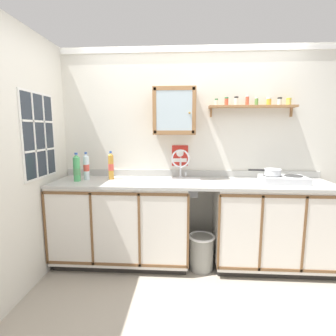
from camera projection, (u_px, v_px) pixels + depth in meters
name	position (u px, v px, depth m)	size (l,w,h in m)	color
floor	(190.00, 279.00, 2.63)	(6.06, 6.06, 0.00)	#9E9384
back_wall	(191.00, 153.00, 3.09)	(3.66, 0.07, 2.46)	silver
side_wall_left	(16.00, 163.00, 2.26)	(0.05, 3.43, 2.46)	silver
lower_cabinet_run	(123.00, 223.00, 2.93)	(1.51, 0.62, 0.93)	black
lower_cabinet_run_right	(272.00, 226.00, 2.82)	(1.26, 0.62, 0.93)	black
countertop	(191.00, 183.00, 2.81)	(3.02, 0.65, 0.03)	#B2B2AD
backsplash	(190.00, 173.00, 3.09)	(3.02, 0.02, 0.08)	#B2B2AD
sink	(179.00, 182.00, 2.85)	(0.50, 0.41, 0.49)	silver
hot_plate_stove	(283.00, 179.00, 2.73)	(0.46, 0.29, 0.08)	silver
saucepan	(272.00, 172.00, 2.75)	(0.34, 0.18, 0.07)	silver
bottle_juice_amber_0	(111.00, 166.00, 2.92)	(0.06, 0.06, 0.32)	gold
bottle_soda_green_1	(77.00, 169.00, 2.81)	(0.08, 0.08, 0.31)	#4CB266
bottle_water_clear_2	(86.00, 167.00, 2.89)	(0.07, 0.07, 0.31)	silver
wall_cabinet	(175.00, 111.00, 2.86)	(0.47, 0.31, 0.51)	#996B42
spice_shelf	(253.00, 105.00, 2.87)	(0.96, 0.14, 0.23)	#996B42
warning_sign	(180.00, 156.00, 3.07)	(0.19, 0.01, 0.24)	#B2261E
window	(39.00, 136.00, 2.55)	(0.03, 0.57, 0.85)	#262D38
trash_bin	(201.00, 251.00, 2.80)	(0.29, 0.29, 0.39)	gray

